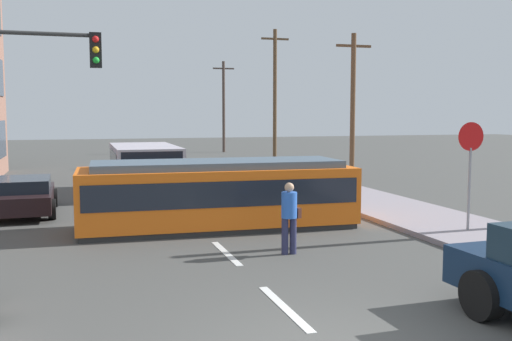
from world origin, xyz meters
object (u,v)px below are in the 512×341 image
object	(u,v)px
stop_sign	(470,153)
utility_pole_distant	(224,105)
parked_sedan_mid	(25,195)
traffic_light_mast	(21,93)
pedestrian_crossing	(289,214)
city_bus	(145,166)
utility_pole_mid	(353,104)
utility_pole_far	(275,95)
streetcar_tram	(218,193)

from	to	relation	value
stop_sign	utility_pole_distant	distance (m)	34.91
parked_sedan_mid	traffic_light_mast	distance (m)	5.97
stop_sign	pedestrian_crossing	bearing A→B (deg)	-173.25
utility_pole_distant	parked_sedan_mid	bearing A→B (deg)	-115.88
city_bus	utility_pole_mid	xyz separation A→B (m)	(10.16, 1.48, 2.60)
utility_pole_far	parked_sedan_mid	bearing A→B (deg)	-131.96
parked_sedan_mid	utility_pole_distant	xyz separation A→B (m)	(13.55, 27.92, 3.35)
streetcar_tram	stop_sign	xyz separation A→B (m)	(6.20, -2.94, 1.20)
city_bus	utility_pole_mid	distance (m)	10.59
utility_pole_distant	stop_sign	bearing A→B (deg)	-93.11
utility_pole_mid	streetcar_tram	bearing A→B (deg)	-133.01
city_bus	streetcar_tram	bearing A→B (deg)	-81.99
streetcar_tram	utility_pole_distant	distance (m)	33.03
pedestrian_crossing	utility_pole_mid	size ratio (longest dim) A/B	0.24
pedestrian_crossing	traffic_light_mast	size ratio (longest dim) A/B	0.31
pedestrian_crossing	utility_pole_distant	size ratio (longest dim) A/B	0.22
pedestrian_crossing	stop_sign	size ratio (longest dim) A/B	0.58
city_bus	utility_pole_far	world-z (taller)	utility_pole_far
utility_pole_mid	utility_pole_distant	bearing A→B (deg)	92.36
parked_sedan_mid	traffic_light_mast	world-z (taller)	traffic_light_mast
pedestrian_crossing	traffic_light_mast	xyz separation A→B (m)	(-5.87, 2.46, 2.80)
traffic_light_mast	utility_pole_mid	distance (m)	17.68
streetcar_tram	stop_sign	world-z (taller)	stop_sign
streetcar_tram	pedestrian_crossing	world-z (taller)	streetcar_tram
traffic_light_mast	utility_pole_distant	world-z (taller)	utility_pole_distant
parked_sedan_mid	utility_pole_far	xyz separation A→B (m)	(13.78, 15.33, 3.83)
pedestrian_crossing	utility_pole_distant	distance (m)	36.31
utility_pole_mid	utility_pole_distant	size ratio (longest dim) A/B	0.93
city_bus	traffic_light_mast	world-z (taller)	traffic_light_mast
stop_sign	utility_pole_far	distance (m)	22.45
city_bus	parked_sedan_mid	bearing A→B (deg)	-135.54
stop_sign	city_bus	bearing A→B (deg)	123.48
utility_pole_far	utility_pole_distant	bearing A→B (deg)	91.08
city_bus	utility_pole_mid	size ratio (longest dim) A/B	0.79
parked_sedan_mid	utility_pole_distant	distance (m)	31.21
stop_sign	utility_pole_mid	distance (m)	12.99
parked_sedan_mid	traffic_light_mast	size ratio (longest dim) A/B	0.80
utility_pole_mid	utility_pole_distant	world-z (taller)	utility_pole_distant
streetcar_tram	utility_pole_mid	size ratio (longest dim) A/B	1.11
stop_sign	utility_pole_mid	bearing A→B (deg)	77.44
streetcar_tram	traffic_light_mast	world-z (taller)	traffic_light_mast
utility_pole_far	traffic_light_mast	bearing A→B (deg)	-123.20
parked_sedan_mid	traffic_light_mast	xyz separation A→B (m)	(0.44, -5.07, 3.12)
city_bus	utility_pole_distant	bearing A→B (deg)	68.68
streetcar_tram	utility_pole_far	distance (m)	21.30
streetcar_tram	utility_pole_distant	size ratio (longest dim) A/B	1.03
utility_pole_mid	utility_pole_far	distance (m)	9.69
city_bus	traffic_light_mast	bearing A→B (deg)	-112.58
streetcar_tram	parked_sedan_mid	distance (m)	6.75
streetcar_tram	utility_pole_mid	world-z (taller)	utility_pole_mid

